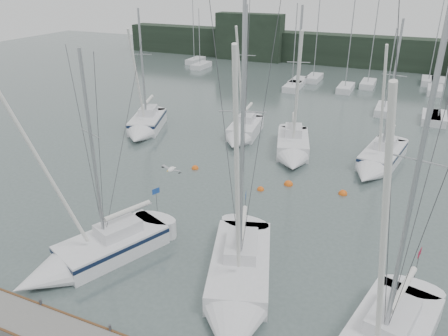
# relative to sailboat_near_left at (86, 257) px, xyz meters

# --- Properties ---
(ground) EXTENTS (160.00, 160.00, 0.00)m
(ground) POSITION_rel_sailboat_near_left_xyz_m (6.44, 0.36, -0.57)
(ground) COLOR #4B5C59
(ground) RESTS_ON ground
(far_treeline) EXTENTS (90.00, 4.00, 5.00)m
(far_treeline) POSITION_rel_sailboat_near_left_xyz_m (6.44, 62.36, 1.93)
(far_treeline) COLOR black
(far_treeline) RESTS_ON ground
(far_building_left) EXTENTS (12.00, 3.00, 8.00)m
(far_building_left) POSITION_rel_sailboat_near_left_xyz_m (-13.56, 60.36, 3.43)
(far_building_left) COLOR black
(far_building_left) RESTS_ON ground
(mast_forest) EXTENTS (59.30, 25.22, 14.67)m
(mast_forest) POSITION_rel_sailboat_near_left_xyz_m (13.38, 45.50, -0.09)
(mast_forest) COLOR silver
(mast_forest) RESTS_ON ground
(sailboat_near_left) EXTENTS (5.89, 8.95, 12.52)m
(sailboat_near_left) POSITION_rel_sailboat_near_left_xyz_m (0.00, 0.00, 0.00)
(sailboat_near_left) COLOR silver
(sailboat_near_left) RESTS_ON ground
(sailboat_near_center) EXTENTS (5.84, 10.29, 15.55)m
(sailboat_near_center) POSITION_rel_sailboat_near_left_xyz_m (8.64, 0.71, -0.04)
(sailboat_near_center) COLOR silver
(sailboat_near_center) RESTS_ON ground
(sailboat_mid_a) EXTENTS (5.27, 8.54, 12.57)m
(sailboat_mid_a) POSITION_rel_sailboat_near_left_xyz_m (-9.06, 19.50, 0.10)
(sailboat_mid_a) COLOR silver
(sailboat_mid_a) RESTS_ON ground
(sailboat_mid_b) EXTENTS (3.49, 7.84, 12.94)m
(sailboat_mid_b) POSITION_rel_sailboat_near_left_xyz_m (0.46, 21.78, 0.02)
(sailboat_mid_b) COLOR silver
(sailboat_mid_b) RESTS_ON ground
(sailboat_mid_c) EXTENTS (4.78, 8.47, 13.22)m
(sailboat_mid_c) POSITION_rel_sailboat_near_left_xyz_m (6.14, 19.42, 0.08)
(sailboat_mid_c) COLOR silver
(sailboat_mid_c) RESTS_ON ground
(sailboat_mid_d) EXTENTS (4.01, 8.98, 12.47)m
(sailboat_mid_d) POSITION_rel_sailboat_near_left_xyz_m (13.09, 19.91, 0.04)
(sailboat_mid_d) COLOR silver
(sailboat_mid_d) RESTS_ON ground
(buoy_a) EXTENTS (0.53, 0.53, 0.53)m
(buoy_a) POSITION_rel_sailboat_near_left_xyz_m (5.70, 12.44, -0.57)
(buoy_a) COLOR orange
(buoy_a) RESTS_ON ground
(buoy_b) EXTENTS (0.64, 0.64, 0.64)m
(buoy_b) POSITION_rel_sailboat_near_left_xyz_m (11.38, 14.22, -0.57)
(buoy_b) COLOR orange
(buoy_b) RESTS_ON ground
(buoy_c) EXTENTS (0.57, 0.57, 0.57)m
(buoy_c) POSITION_rel_sailboat_near_left_xyz_m (-0.48, 13.85, -0.57)
(buoy_c) COLOR orange
(buoy_c) RESTS_ON ground
(seagull) EXTENTS (1.03, 0.49, 0.20)m
(seagull) POSITION_rel_sailboat_near_left_xyz_m (5.64, 0.15, 6.23)
(seagull) COLOR white
(seagull) RESTS_ON ground
(buoy_d) EXTENTS (0.68, 0.68, 0.68)m
(buoy_d) POSITION_rel_sailboat_near_left_xyz_m (7.34, 14.09, -0.57)
(buoy_d) COLOR orange
(buoy_d) RESTS_ON ground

